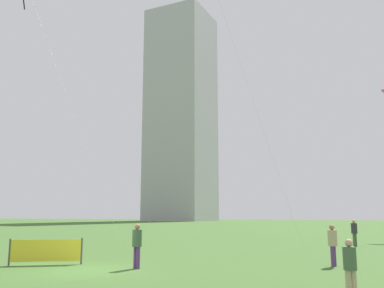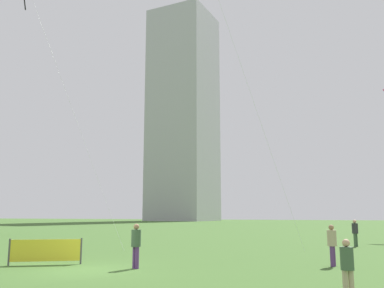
{
  "view_description": "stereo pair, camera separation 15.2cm",
  "coord_description": "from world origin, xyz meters",
  "px_view_note": "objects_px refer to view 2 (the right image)",
  "views": [
    {
      "loc": [
        9.19,
        -14.65,
        2.2
      ],
      "look_at": [
        1.34,
        8.22,
        6.28
      ],
      "focal_mm": 38.73,
      "sensor_mm": 36.0,
      "label": 1
    },
    {
      "loc": [
        9.33,
        -14.6,
        2.2
      ],
      "look_at": [
        1.34,
        8.22,
        6.28
      ],
      "focal_mm": 38.73,
      "sensor_mm": 36.0,
      "label": 2
    }
  ],
  "objects_px": {
    "distant_highrise_0": "(183,114)",
    "event_banner": "(46,250)",
    "person_standing_3": "(332,242)",
    "person_standing_2": "(355,231)",
    "person_standing_0": "(347,264)",
    "person_standing_1": "(136,243)"
  },
  "relations": [
    {
      "from": "distant_highrise_0",
      "to": "event_banner",
      "type": "height_order",
      "value": "distant_highrise_0"
    },
    {
      "from": "person_standing_3",
      "to": "distant_highrise_0",
      "type": "relative_size",
      "value": 0.03
    },
    {
      "from": "person_standing_2",
      "to": "event_banner",
      "type": "height_order",
      "value": "person_standing_2"
    },
    {
      "from": "person_standing_0",
      "to": "person_standing_2",
      "type": "relative_size",
      "value": 0.86
    },
    {
      "from": "person_standing_3",
      "to": "distant_highrise_0",
      "type": "height_order",
      "value": "distant_highrise_0"
    },
    {
      "from": "person_standing_2",
      "to": "event_banner",
      "type": "bearing_deg",
      "value": -6.87
    },
    {
      "from": "person_standing_1",
      "to": "distant_highrise_0",
      "type": "bearing_deg",
      "value": 137.41
    },
    {
      "from": "person_standing_2",
      "to": "person_standing_3",
      "type": "xyz_separation_m",
      "value": [
        -1.32,
        -11.69,
        -0.03
      ]
    },
    {
      "from": "person_standing_0",
      "to": "person_standing_2",
      "type": "xyz_separation_m",
      "value": [
        0.85,
        18.79,
        0.15
      ]
    },
    {
      "from": "person_standing_1",
      "to": "distant_highrise_0",
      "type": "relative_size",
      "value": 0.03
    },
    {
      "from": "person_standing_1",
      "to": "person_standing_2",
      "type": "bearing_deg",
      "value": 87.29
    },
    {
      "from": "person_standing_1",
      "to": "person_standing_0",
      "type": "bearing_deg",
      "value": 2.93
    },
    {
      "from": "person_standing_0",
      "to": "person_standing_3",
      "type": "height_order",
      "value": "person_standing_3"
    },
    {
      "from": "person_standing_1",
      "to": "event_banner",
      "type": "height_order",
      "value": "person_standing_1"
    },
    {
      "from": "person_standing_1",
      "to": "distant_highrise_0",
      "type": "distance_m",
      "value": 120.03
    },
    {
      "from": "person_standing_0",
      "to": "distant_highrise_0",
      "type": "xyz_separation_m",
      "value": [
        -46.64,
        112.36,
        33.6
      ]
    },
    {
      "from": "person_standing_2",
      "to": "distant_highrise_0",
      "type": "relative_size",
      "value": 0.03
    },
    {
      "from": "person_standing_0",
      "to": "person_standing_1",
      "type": "xyz_separation_m",
      "value": [
        -8.04,
        3.73,
        0.14
      ]
    },
    {
      "from": "distant_highrise_0",
      "to": "person_standing_3",
      "type": "bearing_deg",
      "value": -59.36
    },
    {
      "from": "person_standing_0",
      "to": "distant_highrise_0",
      "type": "relative_size",
      "value": 0.02
    },
    {
      "from": "person_standing_1",
      "to": "person_standing_2",
      "type": "relative_size",
      "value": 1.0
    },
    {
      "from": "person_standing_2",
      "to": "person_standing_1",
      "type": "bearing_deg",
      "value": 3.47
    }
  ]
}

